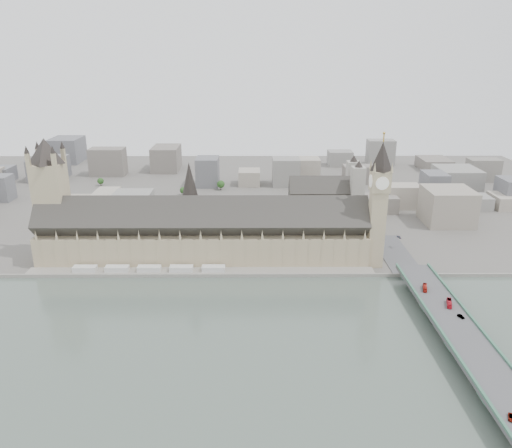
{
  "coord_description": "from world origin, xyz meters",
  "views": [
    {
      "loc": [
        41.61,
        -361.62,
        164.4
      ],
      "look_at": [
        43.25,
        32.27,
        26.86
      ],
      "focal_mm": 35.0,
      "sensor_mm": 36.0,
      "label": 1
    }
  ],
  "objects_px": {
    "palace_of_westminster": "(203,234)",
    "car_grey": "(511,417)",
    "car_silver": "(461,316)",
    "car_approach": "(399,237)",
    "westminster_bridge": "(446,320)",
    "westminster_abbey": "(326,204)",
    "elizabeth_tower": "(379,196)",
    "red_bus_north": "(425,288)",
    "red_bus_south": "(449,303)",
    "victoria_tower": "(51,194)"
  },
  "relations": [
    {
      "from": "palace_of_westminster",
      "to": "westminster_bridge",
      "type": "height_order",
      "value": "palace_of_westminster"
    },
    {
      "from": "palace_of_westminster",
      "to": "elizabeth_tower",
      "type": "relative_size",
      "value": 2.47
    },
    {
      "from": "elizabeth_tower",
      "to": "red_bus_north",
      "type": "xyz_separation_m",
      "value": [
        19.92,
        -64.38,
        -46.33
      ]
    },
    {
      "from": "westminster_abbey",
      "to": "car_grey",
      "type": "bearing_deg",
      "value": -80.9
    },
    {
      "from": "westminster_bridge",
      "to": "car_grey",
      "type": "bearing_deg",
      "value": -93.99
    },
    {
      "from": "car_silver",
      "to": "westminster_abbey",
      "type": "bearing_deg",
      "value": 83.95
    },
    {
      "from": "palace_of_westminster",
      "to": "car_grey",
      "type": "distance_m",
      "value": 255.18
    },
    {
      "from": "westminster_abbey",
      "to": "car_silver",
      "type": "height_order",
      "value": "westminster_abbey"
    },
    {
      "from": "westminster_bridge",
      "to": "car_approach",
      "type": "xyz_separation_m",
      "value": [
        5.68,
        130.26,
        5.91
      ]
    },
    {
      "from": "elizabeth_tower",
      "to": "car_silver",
      "type": "xyz_separation_m",
      "value": [
        29.75,
        -101.91,
        -47.03
      ]
    },
    {
      "from": "westminster_abbey",
      "to": "red_bus_north",
      "type": "distance_m",
      "value": 159.06
    },
    {
      "from": "westminster_abbey",
      "to": "red_bus_south",
      "type": "bearing_deg",
      "value": -72.31
    },
    {
      "from": "car_approach",
      "to": "elizabeth_tower",
      "type": "bearing_deg",
      "value": -146.13
    },
    {
      "from": "elizabeth_tower",
      "to": "car_approach",
      "type": "distance_m",
      "value": 65.6
    },
    {
      "from": "elizabeth_tower",
      "to": "red_bus_south",
      "type": "relative_size",
      "value": 9.31
    },
    {
      "from": "victoria_tower",
      "to": "car_approach",
      "type": "height_order",
      "value": "victoria_tower"
    },
    {
      "from": "elizabeth_tower",
      "to": "victoria_tower",
      "type": "height_order",
      "value": "elizabeth_tower"
    },
    {
      "from": "elizabeth_tower",
      "to": "red_bus_south",
      "type": "xyz_separation_m",
      "value": [
        28.26,
        -86.5,
        -46.23
      ]
    },
    {
      "from": "car_approach",
      "to": "victoria_tower",
      "type": "bearing_deg",
      "value": 167.67
    },
    {
      "from": "elizabeth_tower",
      "to": "car_grey",
      "type": "distance_m",
      "value": 196.87
    },
    {
      "from": "palace_of_westminster",
      "to": "victoria_tower",
      "type": "xyz_separation_m",
      "value": [
        -122.0,
        6.3,
        32.5
      ]
    },
    {
      "from": "car_silver",
      "to": "car_approach",
      "type": "xyz_separation_m",
      "value": [
        -0.07,
        136.67,
        -0.02
      ]
    },
    {
      "from": "victoria_tower",
      "to": "red_bus_south",
      "type": "bearing_deg",
      "value": -19.93
    },
    {
      "from": "elizabeth_tower",
      "to": "palace_of_westminster",
      "type": "bearing_deg",
      "value": 175.15
    },
    {
      "from": "palace_of_westminster",
      "to": "victoria_tower",
      "type": "distance_m",
      "value": 126.41
    },
    {
      "from": "palace_of_westminster",
      "to": "car_silver",
      "type": "xyz_separation_m",
      "value": [
        167.75,
        -113.61,
        -11.65
      ]
    },
    {
      "from": "palace_of_westminster",
      "to": "victoria_tower",
      "type": "bearing_deg",
      "value": 177.04
    },
    {
      "from": "victoria_tower",
      "to": "westminster_bridge",
      "type": "distance_m",
      "value": 309.91
    },
    {
      "from": "palace_of_westminster",
      "to": "elizabeth_tower",
      "type": "bearing_deg",
      "value": -4.85
    },
    {
      "from": "red_bus_north",
      "to": "red_bus_south",
      "type": "height_order",
      "value": "red_bus_south"
    },
    {
      "from": "westminster_abbey",
      "to": "palace_of_westminster",
      "type": "bearing_deg",
      "value": -145.83
    },
    {
      "from": "palace_of_westminster",
      "to": "westminster_abbey",
      "type": "distance_m",
      "value": 134.09
    },
    {
      "from": "elizabeth_tower",
      "to": "red_bus_north",
      "type": "relative_size",
      "value": 9.92
    },
    {
      "from": "westminster_abbey",
      "to": "car_approach",
      "type": "xyz_separation_m",
      "value": [
        56.76,
        -52.24,
        -14.05
      ]
    },
    {
      "from": "elizabeth_tower",
      "to": "car_grey",
      "type": "height_order",
      "value": "elizabeth_tower"
    },
    {
      "from": "car_silver",
      "to": "car_approach",
      "type": "bearing_deg",
      "value": 67.24
    },
    {
      "from": "elizabeth_tower",
      "to": "red_bus_south",
      "type": "height_order",
      "value": "elizabeth_tower"
    },
    {
      "from": "elizabeth_tower",
      "to": "red_bus_south",
      "type": "bearing_deg",
      "value": -71.91
    },
    {
      "from": "car_silver",
      "to": "car_grey",
      "type": "relative_size",
      "value": 0.84
    },
    {
      "from": "westminster_abbey",
      "to": "red_bus_north",
      "type": "bearing_deg",
      "value": -72.75
    },
    {
      "from": "red_bus_south",
      "to": "car_silver",
      "type": "height_order",
      "value": "red_bus_south"
    },
    {
      "from": "car_grey",
      "to": "car_approach",
      "type": "xyz_separation_m",
      "value": [
        12.31,
        225.15,
        -0.02
      ]
    },
    {
      "from": "red_bus_south",
      "to": "westminster_abbey",
      "type": "bearing_deg",
      "value": 125.09
    },
    {
      "from": "red_bus_north",
      "to": "car_grey",
      "type": "distance_m",
      "value": 126.03
    },
    {
      "from": "car_silver",
      "to": "car_grey",
      "type": "xyz_separation_m",
      "value": [
        -12.37,
        -88.47,
        0.0
      ]
    },
    {
      "from": "red_bus_south",
      "to": "car_silver",
      "type": "bearing_deg",
      "value": -67.07
    },
    {
      "from": "red_bus_south",
      "to": "victoria_tower",
      "type": "bearing_deg",
      "value": 177.48
    },
    {
      "from": "westminster_bridge",
      "to": "westminster_abbey",
      "type": "distance_m",
      "value": 190.56
    },
    {
      "from": "elizabeth_tower",
      "to": "car_silver",
      "type": "bearing_deg",
      "value": -73.73
    },
    {
      "from": "palace_of_westminster",
      "to": "car_grey",
      "type": "bearing_deg",
      "value": -52.44
    }
  ]
}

